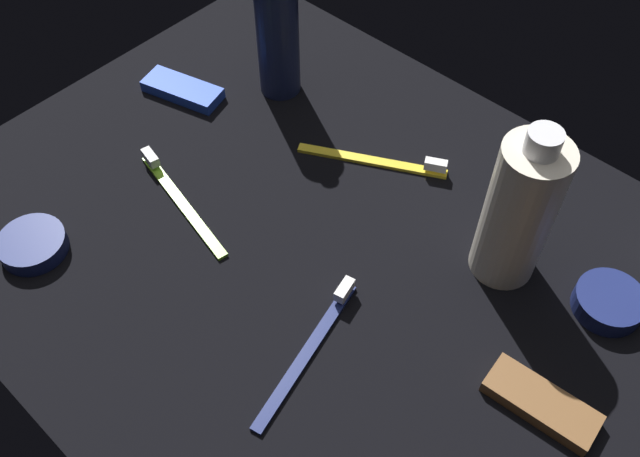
{
  "coord_description": "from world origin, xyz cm",
  "views": [
    {
      "loc": [
        30.15,
        -32.95,
        60.09
      ],
      "look_at": [
        0.0,
        0.0,
        3.0
      ],
      "focal_mm": 38.9,
      "sensor_mm": 36.0,
      "label": 1
    }
  ],
  "objects_px": {
    "toothbrush_lime": "(178,196)",
    "snack_bar_brown": "(542,403)",
    "toothbrush_yellow": "(381,160)",
    "lotion_bottle": "(277,31)",
    "bodywash_bottle": "(519,211)",
    "cream_tin_right": "(609,302)",
    "toothbrush_navy": "(312,343)",
    "snack_bar_blue": "(183,90)",
    "cream_tin_left": "(33,244)"
  },
  "relations": [
    {
      "from": "toothbrush_lime",
      "to": "snack_bar_brown",
      "type": "height_order",
      "value": "toothbrush_lime"
    },
    {
      "from": "toothbrush_lime",
      "to": "toothbrush_yellow",
      "type": "distance_m",
      "value": 0.24
    },
    {
      "from": "lotion_bottle",
      "to": "bodywash_bottle",
      "type": "distance_m",
      "value": 0.37
    },
    {
      "from": "cream_tin_right",
      "to": "lotion_bottle",
      "type": "bearing_deg",
      "value": 177.78
    },
    {
      "from": "lotion_bottle",
      "to": "cream_tin_right",
      "type": "bearing_deg",
      "value": -2.22
    },
    {
      "from": "bodywash_bottle",
      "to": "toothbrush_yellow",
      "type": "relative_size",
      "value": 1.16
    },
    {
      "from": "toothbrush_yellow",
      "to": "snack_bar_brown",
      "type": "xyz_separation_m",
      "value": [
        0.3,
        -0.14,
        0.0
      ]
    },
    {
      "from": "toothbrush_navy",
      "to": "cream_tin_right",
      "type": "relative_size",
      "value": 2.55
    },
    {
      "from": "snack_bar_blue",
      "to": "toothbrush_lime",
      "type": "bearing_deg",
      "value": -57.61
    },
    {
      "from": "toothbrush_lime",
      "to": "snack_bar_brown",
      "type": "xyz_separation_m",
      "value": [
        0.44,
        0.06,
        0.0
      ]
    },
    {
      "from": "toothbrush_lime",
      "to": "toothbrush_navy",
      "type": "xyz_separation_m",
      "value": [
        0.24,
        -0.03,
        0.0
      ]
    },
    {
      "from": "bodywash_bottle",
      "to": "cream_tin_right",
      "type": "height_order",
      "value": "bodywash_bottle"
    },
    {
      "from": "lotion_bottle",
      "to": "toothbrush_navy",
      "type": "relative_size",
      "value": 1.12
    },
    {
      "from": "toothbrush_yellow",
      "to": "snack_bar_brown",
      "type": "relative_size",
      "value": 1.58
    },
    {
      "from": "lotion_bottle",
      "to": "snack_bar_blue",
      "type": "distance_m",
      "value": 0.15
    },
    {
      "from": "toothbrush_yellow",
      "to": "snack_bar_blue",
      "type": "distance_m",
      "value": 0.28
    },
    {
      "from": "snack_bar_blue",
      "to": "cream_tin_right",
      "type": "xyz_separation_m",
      "value": [
        0.56,
        0.08,
        0.0
      ]
    },
    {
      "from": "cream_tin_left",
      "to": "lotion_bottle",
      "type": "bearing_deg",
      "value": 88.44
    },
    {
      "from": "lotion_bottle",
      "to": "toothbrush_yellow",
      "type": "bearing_deg",
      "value": -5.45
    },
    {
      "from": "toothbrush_yellow",
      "to": "lotion_bottle",
      "type": "bearing_deg",
      "value": 174.55
    },
    {
      "from": "bodywash_bottle",
      "to": "cream_tin_right",
      "type": "bearing_deg",
      "value": 13.37
    },
    {
      "from": "snack_bar_brown",
      "to": "snack_bar_blue",
      "type": "relative_size",
      "value": 1.0
    },
    {
      "from": "toothbrush_navy",
      "to": "snack_bar_blue",
      "type": "bearing_deg",
      "value": 157.36
    },
    {
      "from": "lotion_bottle",
      "to": "toothbrush_yellow",
      "type": "distance_m",
      "value": 0.2
    },
    {
      "from": "toothbrush_navy",
      "to": "cream_tin_left",
      "type": "bearing_deg",
      "value": -158.78
    },
    {
      "from": "toothbrush_yellow",
      "to": "cream_tin_right",
      "type": "height_order",
      "value": "same"
    },
    {
      "from": "lotion_bottle",
      "to": "snack_bar_blue",
      "type": "xyz_separation_m",
      "value": [
        -0.08,
        -0.09,
        -0.08
      ]
    },
    {
      "from": "bodywash_bottle",
      "to": "cream_tin_left",
      "type": "height_order",
      "value": "bodywash_bottle"
    },
    {
      "from": "snack_bar_brown",
      "to": "cream_tin_left",
      "type": "height_order",
      "value": "cream_tin_left"
    },
    {
      "from": "lotion_bottle",
      "to": "cream_tin_right",
      "type": "xyz_separation_m",
      "value": [
        0.48,
        -0.02,
        -0.08
      ]
    },
    {
      "from": "snack_bar_blue",
      "to": "cream_tin_right",
      "type": "relative_size",
      "value": 1.49
    },
    {
      "from": "bodywash_bottle",
      "to": "snack_bar_brown",
      "type": "relative_size",
      "value": 1.84
    },
    {
      "from": "lotion_bottle",
      "to": "cream_tin_left",
      "type": "bearing_deg",
      "value": -91.56
    },
    {
      "from": "toothbrush_navy",
      "to": "snack_bar_brown",
      "type": "height_order",
      "value": "toothbrush_navy"
    },
    {
      "from": "cream_tin_right",
      "to": "snack_bar_brown",
      "type": "bearing_deg",
      "value": -87.17
    },
    {
      "from": "lotion_bottle",
      "to": "toothbrush_lime",
      "type": "relative_size",
      "value": 1.12
    },
    {
      "from": "toothbrush_yellow",
      "to": "snack_bar_blue",
      "type": "height_order",
      "value": "toothbrush_yellow"
    },
    {
      "from": "snack_bar_brown",
      "to": "toothbrush_navy",
      "type": "bearing_deg",
      "value": -158.64
    },
    {
      "from": "toothbrush_navy",
      "to": "toothbrush_yellow",
      "type": "height_order",
      "value": "same"
    },
    {
      "from": "bodywash_bottle",
      "to": "lotion_bottle",
      "type": "bearing_deg",
      "value": 173.15
    },
    {
      "from": "toothbrush_navy",
      "to": "snack_bar_blue",
      "type": "relative_size",
      "value": 1.71
    },
    {
      "from": "toothbrush_yellow",
      "to": "snack_bar_brown",
      "type": "height_order",
      "value": "toothbrush_yellow"
    },
    {
      "from": "snack_bar_brown",
      "to": "lotion_bottle",
      "type": "bearing_deg",
      "value": 157.66
    },
    {
      "from": "toothbrush_lime",
      "to": "lotion_bottle",
      "type": "bearing_deg",
      "value": 102.83
    },
    {
      "from": "snack_bar_brown",
      "to": "toothbrush_yellow",
      "type": "bearing_deg",
      "value": 150.84
    },
    {
      "from": "toothbrush_navy",
      "to": "snack_bar_brown",
      "type": "bearing_deg",
      "value": 25.98
    },
    {
      "from": "bodywash_bottle",
      "to": "toothbrush_yellow",
      "type": "distance_m",
      "value": 0.2
    },
    {
      "from": "lotion_bottle",
      "to": "cream_tin_right",
      "type": "distance_m",
      "value": 0.48
    },
    {
      "from": "snack_bar_brown",
      "to": "cream_tin_right",
      "type": "relative_size",
      "value": 1.49
    },
    {
      "from": "cream_tin_left",
      "to": "snack_bar_blue",
      "type": "bearing_deg",
      "value": 105.27
    }
  ]
}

